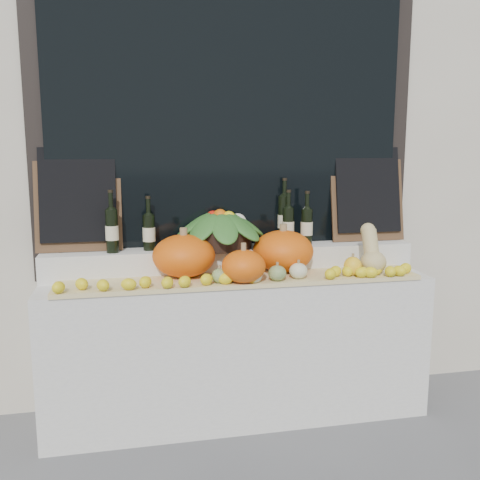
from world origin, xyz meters
The scene contains 18 objects.
storefront_facade centered at (0.00, 2.25, 2.25)m, with size 7.00×0.94×4.50m.
display_sill centered at (0.00, 1.52, 0.44)m, with size 2.30×0.55×0.88m, color silver.
rear_tier centered at (0.00, 1.68, 0.96)m, with size 2.30×0.25×0.16m, color silver.
straw_bedding centered at (0.00, 1.40, 0.89)m, with size 2.10×0.32×0.03m, color tan.
pumpkin_left centered at (-0.32, 1.50, 1.03)m, with size 0.37×0.37×0.25m, color #EE600C.
pumpkin_right centered at (0.28, 1.52, 1.03)m, with size 0.37×0.37×0.25m, color #EE600C.
pumpkin_center centered at (-0.01, 1.30, 1.00)m, with size 0.25×0.25×0.18m, color #EE600C.
butternut_squash centered at (0.79, 1.37, 1.03)m, with size 0.15×0.21×0.29m.
decorative_gourds centered at (0.22, 1.30, 0.96)m, with size 0.90×0.16×0.15m.
lemon_heap centered at (0.00, 1.29, 0.94)m, with size 2.20×0.16×0.06m, color yellow, non-canonical shape.
produce_bowl centered at (-0.08, 1.66, 1.16)m, with size 0.59×0.59×0.25m.
wine_bottle_far_left centered at (-0.73, 1.63, 1.17)m, with size 0.08×0.08×0.37m.
wine_bottle_near_left centered at (-0.51, 1.67, 1.15)m, with size 0.08×0.08×0.33m.
wine_bottle_tall centered at (0.35, 1.73, 1.20)m, with size 0.08×0.08×0.42m.
wine_bottle_near_right centered at (0.36, 1.66, 1.16)m, with size 0.08×0.08×0.35m.
wine_bottle_far_right centered at (0.47, 1.65, 1.16)m, with size 0.08×0.08×0.34m.
chalkboard_left centered at (-0.92, 1.74, 1.36)m, with size 0.50×0.14×0.61m.
chalkboard_right centered at (0.92, 1.74, 1.36)m, with size 0.50×0.14×0.61m.
Camera 1 is at (-0.62, -1.55, 1.65)m, focal length 40.00 mm.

